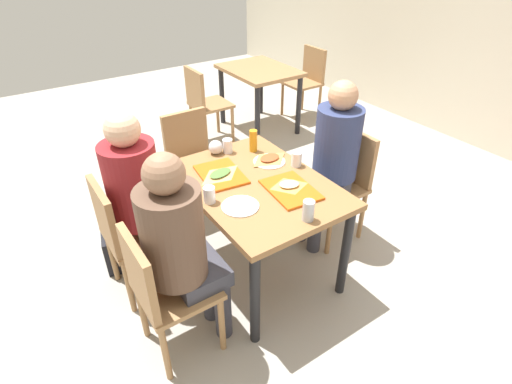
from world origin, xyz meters
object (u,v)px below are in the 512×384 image
at_px(chair_left_end, 192,156).
at_px(plastic_cup_a, 296,159).
at_px(tray_red_far, 291,190).
at_px(plastic_cup_b, 209,195).
at_px(pizza_slice_c, 270,158).
at_px(tray_red_near, 221,174).
at_px(foil_bundle, 216,147).
at_px(person_in_brown_jacket, 181,242).
at_px(handbag, 116,246).
at_px(main_table, 256,195).
at_px(person_far_side, 332,153).
at_px(background_chair_near, 204,101).
at_px(paper_plate_center, 269,161).
at_px(chair_far_side, 343,177).
at_px(pizza_slice_a, 220,174).
at_px(plastic_cup_c, 228,146).
at_px(paper_plate_near_edge, 240,206).
at_px(chair_near_right, 161,288).
at_px(pizza_slice_b, 289,185).
at_px(person_in_red, 141,192).
at_px(condiment_bottle, 253,141).
at_px(background_chair_far, 307,77).
at_px(chair_near_left, 125,231).
at_px(soda_can, 308,211).
at_px(background_table, 259,79).

height_order(chair_left_end, plastic_cup_a, chair_left_end).
height_order(tray_red_far, plastic_cup_b, plastic_cup_b).
bearing_deg(pizza_slice_c, chair_left_end, -162.80).
bearing_deg(tray_red_near, foil_bundle, 156.66).
height_order(person_in_brown_jacket, handbag, person_in_brown_jacket).
distance_m(main_table, handbag, 1.14).
bearing_deg(person_far_side, background_chair_near, 179.39).
xyz_separation_m(paper_plate_center, background_chair_near, (-1.85, 0.45, -0.24)).
distance_m(chair_far_side, pizza_slice_a, 1.00).
distance_m(main_table, pizza_slice_a, 0.27).
height_order(plastic_cup_c, handbag, plastic_cup_c).
relative_size(paper_plate_near_edge, pizza_slice_c, 0.94).
distance_m(tray_red_near, foil_bundle, 0.31).
bearing_deg(chair_near_right, main_table, 109.71).
height_order(chair_far_side, pizza_slice_b, chair_far_side).
xyz_separation_m(person_in_red, handbag, (-0.35, -0.16, -0.61)).
xyz_separation_m(paper_plate_near_edge, background_chair_near, (-2.19, 0.90, -0.24)).
relative_size(paper_plate_near_edge, background_chair_near, 0.26).
bearing_deg(tray_red_far, chair_near_right, -84.68).
bearing_deg(pizza_slice_c, paper_plate_center, -41.53).
distance_m(person_far_side, tray_red_near, 0.82).
xyz_separation_m(condiment_bottle, foil_bundle, (-0.11, -0.24, -0.03)).
xyz_separation_m(person_in_red, background_chair_far, (-1.74, 2.79, -0.25)).
height_order(pizza_slice_c, condiment_bottle, condiment_bottle).
relative_size(person_in_red, tray_red_far, 3.51).
xyz_separation_m(tray_red_near, pizza_slice_a, (0.02, -0.01, 0.02)).
height_order(paper_plate_near_edge, plastic_cup_b, plastic_cup_b).
relative_size(paper_plate_center, pizza_slice_c, 0.94).
distance_m(paper_plate_near_edge, plastic_cup_a, 0.61).
bearing_deg(chair_near_left, main_table, 70.29).
relative_size(person_in_brown_jacket, tray_red_far, 3.51).
xyz_separation_m(paper_plate_near_edge, pizza_slice_a, (-0.35, 0.07, 0.02)).
height_order(person_in_red, plastic_cup_a, person_in_red).
relative_size(chair_near_right, condiment_bottle, 5.34).
relative_size(plastic_cup_a, soda_can, 0.82).
xyz_separation_m(main_table, background_chair_far, (-2.02, 2.14, -0.13)).
xyz_separation_m(person_in_brown_jacket, plastic_cup_b, (-0.26, 0.30, 0.04)).
bearing_deg(plastic_cup_a, background_chair_near, 170.71).
distance_m(paper_plate_center, background_chair_near, 1.92).
relative_size(soda_can, condiment_bottle, 0.76).
xyz_separation_m(pizza_slice_c, background_table, (-1.84, 1.17, -0.14)).
relative_size(chair_near_left, plastic_cup_a, 8.55).
xyz_separation_m(tray_red_far, paper_plate_near_edge, (-0.03, -0.35, -0.00)).
relative_size(person_in_red, pizza_slice_c, 5.43).
bearing_deg(main_table, background_chair_near, 161.61).
height_order(paper_plate_center, pizza_slice_c, pizza_slice_c).
xyz_separation_m(tray_red_near, background_chair_far, (-1.82, 2.28, -0.24)).
distance_m(chair_near_right, paper_plate_near_edge, 0.62).
relative_size(chair_left_end, pizza_slice_b, 4.03).
xyz_separation_m(chair_near_left, person_in_red, (0.00, 0.14, 0.25)).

